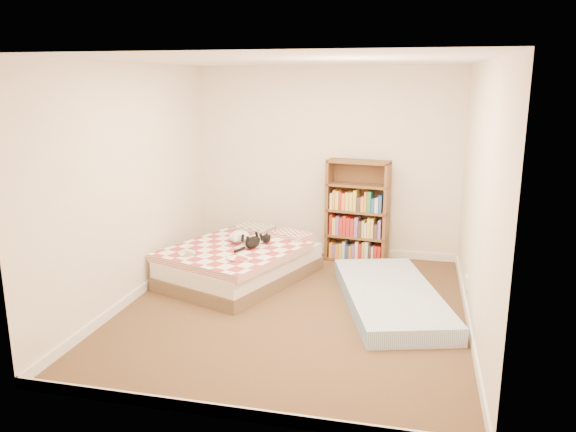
% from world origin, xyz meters
% --- Properties ---
extents(room, '(3.51, 4.01, 2.51)m').
position_xyz_m(room, '(0.00, 0.00, 1.20)').
color(room, '#4F3622').
rests_on(room, ground).
extents(bed, '(1.78, 2.09, 0.47)m').
position_xyz_m(bed, '(-0.81, 0.76, 0.21)').
color(bed, brown).
rests_on(bed, room).
extents(bookshelf, '(0.84, 0.38, 1.33)m').
position_xyz_m(bookshelf, '(0.45, 1.78, 0.51)').
color(bookshelf, brown).
rests_on(bookshelf, room).
extents(floor_mattress, '(1.45, 2.20, 0.18)m').
position_xyz_m(floor_mattress, '(0.98, 0.34, 0.09)').
color(floor_mattress, '#77A0C7').
rests_on(floor_mattress, room).
extents(black_cat, '(0.34, 0.57, 0.13)m').
position_xyz_m(black_cat, '(-0.65, 0.74, 0.48)').
color(black_cat, black).
rests_on(black_cat, bed).
extents(white_dog, '(0.37, 0.37, 0.13)m').
position_xyz_m(white_dog, '(-0.85, 0.86, 0.49)').
color(white_dog, white).
rests_on(white_dog, bed).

